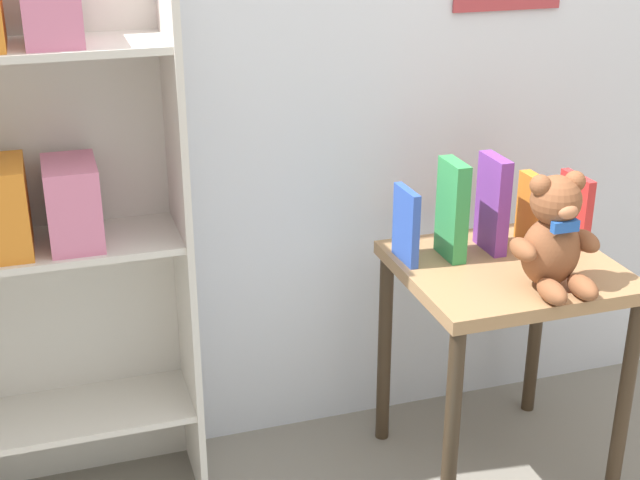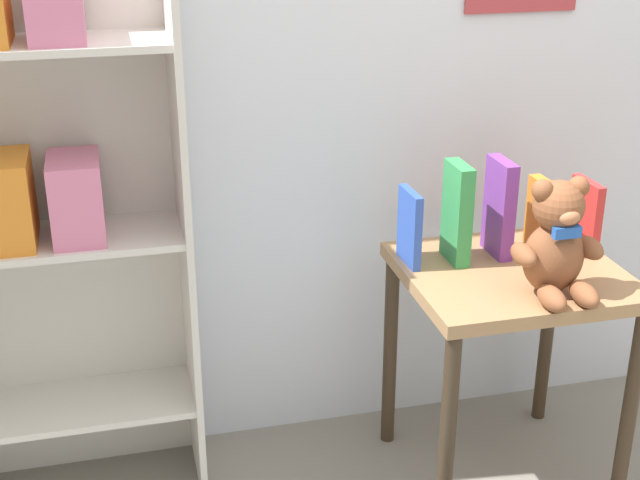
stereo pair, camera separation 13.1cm
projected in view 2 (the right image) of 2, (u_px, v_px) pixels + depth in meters
name	position (u px, v px, depth m)	size (l,w,h in m)	color
wall_back	(420.00, 9.00, 2.41)	(4.80, 0.07, 2.50)	silver
bookshelf_side	(43.00, 201.00, 2.20)	(0.69, 0.28, 1.50)	beige
display_table	(509.00, 305.00, 2.36)	(0.56, 0.51, 0.64)	#9E754C
teddy_bear	(557.00, 243.00, 2.14)	(0.22, 0.21, 0.29)	brown
book_standing_blue	(410.00, 227.00, 2.32)	(0.02, 0.12, 0.20)	#2D51B7
book_standing_green	(457.00, 213.00, 2.32)	(0.04, 0.12, 0.27)	#33934C
book_standing_purple	(499.00, 208.00, 2.36)	(0.04, 0.13, 0.26)	purple
book_standing_orange	(543.00, 217.00, 2.39)	(0.03, 0.14, 0.20)	orange
book_standing_red	(585.00, 214.00, 2.42)	(0.02, 0.13, 0.19)	red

